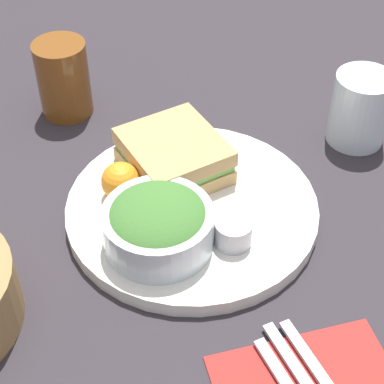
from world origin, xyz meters
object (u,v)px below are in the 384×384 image
plate (192,209)px  drink_glass (63,79)px  sandwich (174,156)px  water_glass (360,109)px  salad_bowl (158,224)px  dressing_cup (233,232)px

plate → drink_glass: (0.27, 0.12, 0.05)m
sandwich → water_glass: (0.02, -0.27, 0.01)m
sandwich → water_glass: bearing=-85.0°
sandwich → salad_bowl: bearing=158.1°
plate → drink_glass: bearing=25.0°
sandwich → drink_glass: size_ratio=1.33×
salad_bowl → drink_glass: 0.33m
salad_bowl → dressing_cup: salad_bowl is taller
plate → drink_glass: drink_glass is taller
plate → water_glass: 0.28m
plate → dressing_cup: dressing_cup is taller
dressing_cup → sandwich: bearing=14.5°
plate → sandwich: sandwich is taller
plate → sandwich: bearing=5.7°
sandwich → dressing_cup: size_ratio=3.40×
dressing_cup → water_glass: (0.16, -0.24, 0.02)m
water_glass → dressing_cup: bearing=124.7°
sandwich → salad_bowl: size_ratio=1.17×
water_glass → plate: bearing=108.7°
plate → water_glass: (0.09, -0.27, 0.04)m
sandwich → water_glass: water_glass is taller
water_glass → sandwich: bearing=95.0°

